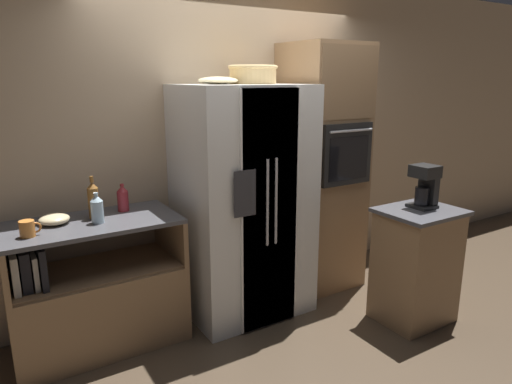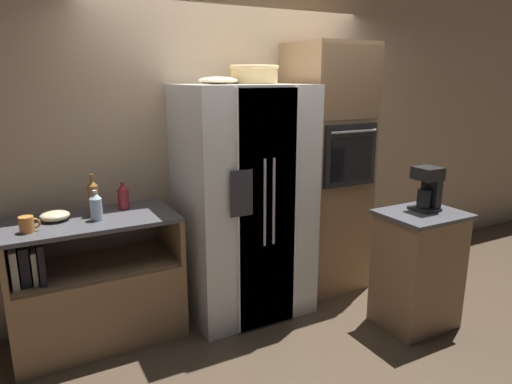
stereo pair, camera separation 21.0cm
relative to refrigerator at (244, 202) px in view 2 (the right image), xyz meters
name	(u,v)px [view 2 (the right image)]	position (x,y,z in m)	size (l,w,h in m)	color
ground_plane	(261,306)	(0.13, -0.07, -0.94)	(20.00, 20.00, 0.00)	#4C3D2D
wall_back	(235,138)	(0.13, 0.43, 0.46)	(12.00, 0.06, 2.80)	tan
counter_left	(96,295)	(-1.20, 0.08, -0.58)	(1.18, 0.63, 0.95)	#93704C
refrigerator	(244,202)	(0.00, 0.00, 0.00)	(0.98, 0.82, 1.87)	white
wall_oven	(326,169)	(0.88, 0.08, 0.18)	(0.64, 0.70, 2.21)	#93704C
island_counter	(418,269)	(1.07, -0.89, -0.47)	(0.61, 0.50, 0.93)	#93704C
wicker_basket	(254,74)	(0.14, 0.09, 1.01)	(0.39, 0.39, 0.14)	tan
fruit_bowl	(218,80)	(-0.19, 0.04, 0.96)	(0.30, 0.30, 0.06)	beige
bottle_tall	(96,206)	(-1.15, 0.03, 0.11)	(0.08, 0.08, 0.21)	silver
bottle_short	(123,196)	(-0.92, 0.22, 0.11)	(0.08, 0.08, 0.21)	maroon
bottle_wide	(93,198)	(-1.14, 0.14, 0.14)	(0.08, 0.08, 0.31)	brown
mug	(27,224)	(-1.59, -0.03, 0.06)	(0.13, 0.09, 0.11)	orange
mixing_bowl	(55,216)	(-1.41, 0.15, 0.05)	(0.20, 0.20, 0.07)	beige
coffee_maker	(428,187)	(1.14, -0.86, 0.18)	(0.18, 0.18, 0.34)	black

